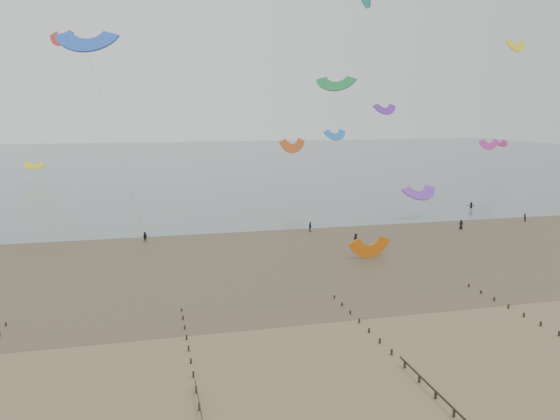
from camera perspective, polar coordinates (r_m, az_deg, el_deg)
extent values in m
plane|color=brown|center=(54.41, 5.91, -13.62)|extent=(500.00, 500.00, 0.00)
plane|color=#475654|center=(248.31, -9.74, 5.12)|extent=(500.00, 500.00, 0.00)
plane|color=#473A28|center=(86.36, -1.89, -4.44)|extent=(500.00, 500.00, 0.00)
ellipsoid|color=slate|center=(72.21, -13.95, -7.74)|extent=(23.60, 14.36, 0.01)
ellipsoid|color=slate|center=(92.24, 5.06, -3.51)|extent=(33.64, 18.32, 0.01)
ellipsoid|color=slate|center=(101.09, 24.64, -3.20)|extent=(19.65, 13.67, 0.01)
cube|color=black|center=(64.47, -26.72, -10.64)|extent=(0.16, 0.16, 0.45)
cube|color=black|center=(43.64, -8.43, -19.70)|extent=(0.16, 0.16, 0.68)
cube|color=black|center=(45.94, -8.75, -18.09)|extent=(0.16, 0.16, 0.65)
cube|color=black|center=(48.27, -9.04, -16.63)|extent=(0.16, 0.16, 0.62)
cube|color=black|center=(50.63, -9.29, -15.31)|extent=(0.16, 0.16, 0.59)
cube|color=black|center=(53.02, -9.53, -14.11)|extent=(0.16, 0.16, 0.57)
cube|color=black|center=(55.43, -9.73, -13.01)|extent=(0.16, 0.16, 0.54)
cube|color=black|center=(57.86, -9.92, -12.00)|extent=(0.16, 0.16, 0.51)
cube|color=black|center=(60.31, -10.10, -11.08)|extent=(0.16, 0.16, 0.48)
cube|color=black|center=(62.77, -10.26, -10.22)|extent=(0.16, 0.16, 0.45)
cube|color=black|center=(44.33, 17.72, -19.55)|extent=(0.16, 0.16, 0.74)
cube|color=black|center=(46.30, 15.95, -18.11)|extent=(0.16, 0.16, 0.71)
cube|color=black|center=(48.33, 14.35, -16.77)|extent=(0.16, 0.16, 0.68)
cube|color=black|center=(50.41, 12.90, -15.53)|extent=(0.16, 0.16, 0.65)
cube|color=black|center=(52.55, 11.59, -14.38)|extent=(0.16, 0.16, 0.62)
cube|color=black|center=(54.73, 10.39, -13.32)|extent=(0.16, 0.16, 0.59)
cube|color=black|center=(56.94, 9.29, -12.33)|extent=(0.16, 0.16, 0.57)
cube|color=black|center=(59.19, 8.28, -11.41)|extent=(0.16, 0.16, 0.54)
cube|color=black|center=(61.47, 7.35, -10.56)|extent=(0.16, 0.16, 0.51)
cube|color=black|center=(63.78, 6.50, -9.77)|extent=(0.16, 0.16, 0.48)
cube|color=black|center=(66.11, 5.71, -9.03)|extent=(0.16, 0.16, 0.45)
cube|color=black|center=(61.97, 27.15, -11.43)|extent=(0.16, 0.16, 0.62)
cube|color=black|center=(63.83, 25.59, -10.69)|extent=(0.16, 0.16, 0.59)
cube|color=black|center=(65.74, 24.13, -9.98)|extent=(0.16, 0.16, 0.57)
cube|color=black|center=(67.70, 22.76, -9.31)|extent=(0.16, 0.16, 0.54)
cube|color=black|center=(69.70, 21.47, -8.67)|extent=(0.16, 0.16, 0.51)
cube|color=black|center=(71.74, 20.26, -8.06)|extent=(0.16, 0.16, 0.48)
cube|color=black|center=(73.82, 19.12, -7.48)|extent=(0.16, 0.16, 0.45)
imported|color=black|center=(130.03, 19.35, 0.40)|extent=(1.63, 1.41, 1.77)
imported|color=black|center=(92.83, 7.93, -2.96)|extent=(1.24, 0.97, 1.68)
imported|color=black|center=(100.95, 3.17, -1.76)|extent=(0.51, 1.08, 1.80)
imported|color=black|center=(95.53, -13.91, -2.76)|extent=(1.06, 0.97, 1.77)
imported|color=black|center=(108.40, 18.40, -1.44)|extent=(1.02, 1.01, 1.78)
imported|color=black|center=(120.14, 24.18, -0.74)|extent=(1.01, 0.99, 1.64)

